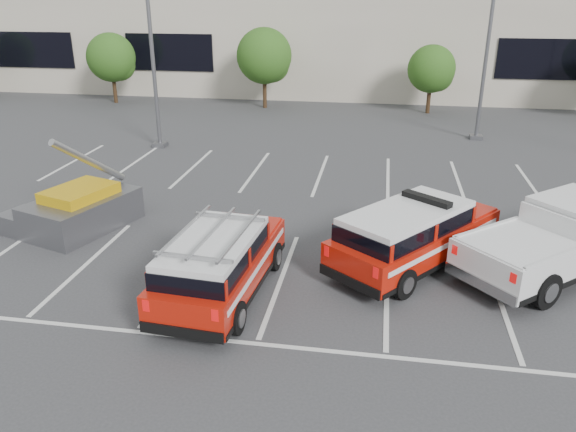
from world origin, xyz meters
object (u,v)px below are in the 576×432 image
object	(u,v)px
tree_mid_left	(266,58)
ladder_suv	(220,268)
convention_building	(359,21)
tree_mid_right	(433,71)
light_pole_mid	(490,30)
white_pickup	(563,244)
fire_chief_suv	(413,239)
utility_rig	(78,210)
tree_left	(113,59)
light_pole_left	(150,32)

from	to	relation	value
tree_mid_left	ladder_suv	distance (m)	23.44
convention_building	tree_mid_right	distance (m)	11.20
light_pole_mid	white_pickup	size ratio (longest dim) A/B	1.69
fire_chief_suv	white_pickup	distance (m)	3.89
convention_building	utility_rig	world-z (taller)	convention_building
tree_left	light_pole_mid	size ratio (longest dim) A/B	0.43
tree_mid_right	light_pole_left	size ratio (longest dim) A/B	0.39
fire_chief_suv	ladder_suv	distance (m)	5.25
light_pole_left	light_pole_mid	world-z (taller)	same
light_pole_left	fire_chief_suv	bearing A→B (deg)	-42.91
convention_building	light_pole_left	size ratio (longest dim) A/B	5.86
light_pole_mid	ladder_suv	xyz separation A→B (m)	(-8.29, -17.00, -4.43)
light_pole_left	light_pole_mid	bearing A→B (deg)	14.93
light_pole_left	utility_rig	xyz separation A→B (m)	(1.17, -9.70, -4.58)
ladder_suv	fire_chief_suv	bearing A→B (deg)	32.43
tree_left	light_pole_mid	xyz separation A→B (m)	(21.91, -6.05, 2.41)
tree_mid_right	utility_rig	xyz separation A→B (m)	(-11.92, -19.75, -1.90)
light_pole_left	utility_rig	distance (m)	10.79
light_pole_left	ladder_suv	size ratio (longest dim) A/B	2.07
white_pickup	utility_rig	xyz separation A→B (m)	(-14.05, 0.47, -0.16)
tree_left	tree_mid_right	xyz separation A→B (m)	(20.00, -0.00, -0.27)
ladder_suv	utility_rig	distance (m)	6.45
light_pole_left	fire_chief_suv	world-z (taller)	light_pole_left
convention_building	tree_mid_left	distance (m)	11.19
convention_building	utility_rig	bearing A→B (deg)	-103.34
tree_mid_left	white_pickup	distance (m)	23.69
tree_mid_left	light_pole_left	size ratio (longest dim) A/B	0.47
white_pickup	ladder_suv	xyz separation A→B (m)	(-8.51, -2.83, 0.00)
light_pole_mid	convention_building	bearing A→B (deg)	113.26
tree_mid_left	fire_chief_suv	xyz separation A→B (m)	(8.26, -20.60, -2.28)
light_pole_left	utility_rig	size ratio (longest dim) A/B	2.66
tree_left	utility_rig	distance (m)	21.44
tree_mid_left	fire_chief_suv	bearing A→B (deg)	-68.15
tree_left	light_pole_mid	bearing A→B (deg)	-15.43
white_pickup	ladder_suv	bearing A→B (deg)	-112.99
tree_left	fire_chief_suv	size ratio (longest dim) A/B	0.82
tree_mid_left	utility_rig	world-z (taller)	tree_mid_left
convention_building	white_pickup	distance (m)	31.10
light_pole_mid	ladder_suv	bearing A→B (deg)	-116.00
convention_building	ladder_suv	bearing A→B (deg)	-92.57
light_pole_left	white_pickup	bearing A→B (deg)	-33.76
tree_left	tree_mid_left	world-z (taller)	tree_mid_left
light_pole_mid	utility_rig	distance (m)	20.00
light_pole_mid	fire_chief_suv	size ratio (longest dim) A/B	1.90
utility_rig	ladder_suv	bearing A→B (deg)	-12.46
fire_chief_suv	light_pole_mid	bearing A→B (deg)	113.61
tree_left	fire_chief_suv	bearing A→B (deg)	-48.44
tree_mid_right	utility_rig	distance (m)	23.14
convention_building	white_pickup	bearing A→B (deg)	-76.81
light_pole_left	tree_mid_left	bearing A→B (deg)	72.90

